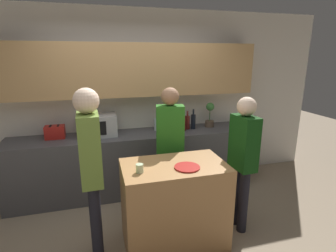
# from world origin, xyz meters

# --- Properties ---
(ground_plane) EXTENTS (14.00, 14.00, 0.00)m
(ground_plane) POSITION_xyz_m (0.00, 0.00, 0.00)
(ground_plane) COLOR gray
(back_wall) EXTENTS (6.40, 0.40, 2.70)m
(back_wall) POSITION_xyz_m (0.00, 1.66, 1.54)
(back_wall) COLOR silver
(back_wall) RESTS_ON ground_plane
(back_counter) EXTENTS (3.60, 0.62, 0.91)m
(back_counter) POSITION_xyz_m (0.00, 1.39, 0.45)
(back_counter) COLOR #4C4C51
(back_counter) RESTS_ON ground_plane
(kitchen_island) EXTENTS (1.09, 0.66, 0.93)m
(kitchen_island) POSITION_xyz_m (0.22, 0.11, 0.47)
(kitchen_island) COLOR #B27F4C
(kitchen_island) RESTS_ON ground_plane
(microwave) EXTENTS (0.52, 0.39, 0.30)m
(microwave) POSITION_xyz_m (-0.52, 1.46, 1.06)
(microwave) COLOR #B7BABC
(microwave) RESTS_ON back_counter
(toaster) EXTENTS (0.26, 0.16, 0.18)m
(toaster) POSITION_xyz_m (-1.11, 1.46, 1.00)
(toaster) COLOR #B21E19
(toaster) RESTS_ON back_counter
(potted_plant) EXTENTS (0.14, 0.14, 0.40)m
(potted_plant) POSITION_xyz_m (1.22, 1.46, 1.11)
(potted_plant) COLOR brown
(potted_plant) RESTS_ON back_counter
(bottle_0) EXTENTS (0.09, 0.09, 0.26)m
(bottle_0) POSITION_xyz_m (0.35, 1.49, 1.01)
(bottle_0) COLOR silver
(bottle_0) RESTS_ON back_counter
(bottle_1) EXTENTS (0.08, 0.08, 0.31)m
(bottle_1) POSITION_xyz_m (0.46, 1.48, 1.03)
(bottle_1) COLOR #194723
(bottle_1) RESTS_ON back_counter
(bottle_2) EXTENTS (0.07, 0.07, 0.24)m
(bottle_2) POSITION_xyz_m (0.56, 1.32, 1.00)
(bottle_2) COLOR silver
(bottle_2) RESTS_ON back_counter
(bottle_3) EXTENTS (0.07, 0.07, 0.23)m
(bottle_3) POSITION_xyz_m (0.65, 1.45, 1.00)
(bottle_3) COLOR black
(bottle_3) RESTS_ON back_counter
(bottle_4) EXTENTS (0.07, 0.07, 0.32)m
(bottle_4) POSITION_xyz_m (0.74, 1.36, 1.03)
(bottle_4) COLOR maroon
(bottle_4) RESTS_ON back_counter
(bottle_5) EXTENTS (0.08, 0.08, 0.29)m
(bottle_5) POSITION_xyz_m (0.83, 1.43, 1.02)
(bottle_5) COLOR maroon
(bottle_5) RESTS_ON back_counter
(bottle_6) EXTENTS (0.07, 0.07, 0.31)m
(bottle_6) POSITION_xyz_m (0.92, 1.42, 1.03)
(bottle_6) COLOR black
(bottle_6) RESTS_ON back_counter
(plate_on_island) EXTENTS (0.26, 0.26, 0.01)m
(plate_on_island) POSITION_xyz_m (0.32, -0.01, 0.94)
(plate_on_island) COLOR red
(plate_on_island) RESTS_ON kitchen_island
(cup_0) EXTENTS (0.07, 0.07, 0.09)m
(cup_0) POSITION_xyz_m (-0.16, 0.01, 0.97)
(cup_0) COLOR beige
(cup_0) RESTS_ON kitchen_island
(person_left) EXTENTS (0.23, 0.35, 1.76)m
(person_left) POSITION_xyz_m (-0.61, 0.08, 1.06)
(person_left) COLOR black
(person_left) RESTS_ON ground_plane
(person_center) EXTENTS (0.37, 0.25, 1.66)m
(person_center) POSITION_xyz_m (0.34, 0.69, 0.99)
(person_center) COLOR black
(person_center) RESTS_ON ground_plane
(person_right) EXTENTS (0.21, 0.35, 1.60)m
(person_right) POSITION_xyz_m (1.04, 0.15, 0.95)
(person_right) COLOR black
(person_right) RESTS_ON ground_plane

